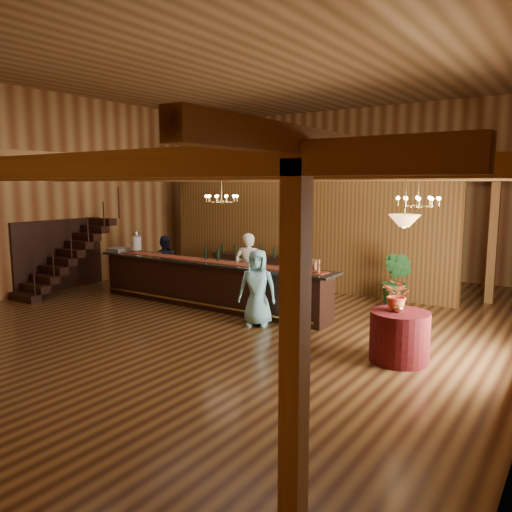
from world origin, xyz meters
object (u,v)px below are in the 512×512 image
Objects in this scene: tasting_bar at (208,283)px; staff_second at (165,263)px; chandelier_left at (222,198)px; floor_plant at (396,280)px; pendant_lamp at (404,221)px; backbar_shelf at (261,271)px; bartender at (248,269)px; chandelier_right at (418,201)px; raffle_drum at (312,265)px; guest at (257,288)px; beverage_dispenser at (136,242)px; round_table at (399,337)px.

staff_second reaches higher than tasting_bar.
chandelier_left is 4.71m from floor_plant.
tasting_bar is at bearing 167.19° from pendant_lamp.
bartender is (1.04, -2.13, 0.46)m from backbar_shelf.
chandelier_left is 4.95m from chandelier_right.
chandelier_right reaches higher than raffle_drum.
bartender is at bearing 109.95° from guest.
round_table is at bearing -9.05° from beverage_dispenser.
backbar_shelf is 6.27m from chandelier_right.
staff_second reaches higher than round_table.
raffle_drum is 2.67m from floor_plant.
tasting_bar is 8.50× the size of chandelier_right.
chandelier_left reaches higher than beverage_dispenser.
beverage_dispenser is 6.91m from floor_plant.
beverage_dispenser is 0.33× the size of bartender.
backbar_shelf is 3.20× the size of round_table.
round_table is 4.76m from bartender.
floor_plant is (1.03, 2.39, -0.61)m from raffle_drum.
raffle_drum is 0.42× the size of chandelier_left.
raffle_drum is 2.26m from bartender.
chandelier_right is 1.36m from pendant_lamp.
pendant_lamp is at bearing -26.25° from raffle_drum.
tasting_bar is 2.98m from raffle_drum.
chandelier_right reaches higher than round_table.
chandelier_right is at bearing -27.36° from backbar_shelf.
beverage_dispenser is at bearing -179.32° from chandelier_right.
guest is at bearing -33.02° from chandelier_left.
chandelier_right reaches higher than guest.
chandelier_right is 0.44× the size of bartender.
beverage_dispenser is at bearing 170.95° from round_table.
backbar_shelf is at bearing -85.47° from bartender.
round_table is at bearing -36.84° from backbar_shelf.
tasting_bar is 6.81× the size of round_table.
chandelier_right is (-0.18, 1.32, 2.25)m from round_table.
chandelier_left is (-2.85, 0.57, 1.33)m from raffle_drum.
chandelier_left is 0.89× the size of pendant_lamp.
tasting_bar reaches higher than backbar_shelf.
pendant_lamp reaches higher than round_table.
guest is at bearing -58.45° from backbar_shelf.
staff_second is at bearing 170.24° from raffle_drum.
chandelier_left is (0.04, 0.52, 2.07)m from tasting_bar.
chandelier_left is (0.31, -2.24, 2.19)m from backbar_shelf.
round_table is at bearing -18.30° from chandelier_left.
beverage_dispenser is at bearing 39.77° from staff_second.
backbar_shelf is 4.00× the size of chandelier_left.
chandelier_left reaches higher than guest.
chandelier_right is 3.66m from guest.
chandelier_left reaches higher than bartender.
round_table is 7.71m from staff_second.
tasting_bar is 8.50× the size of chandelier_left.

